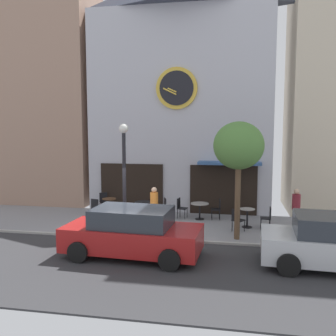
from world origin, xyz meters
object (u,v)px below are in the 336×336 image
at_px(street_lamp, 124,177).
at_px(cafe_chair_right_end, 96,207).
at_px(cafe_table_center_left, 200,207).
at_px(cafe_chair_under_awning, 268,216).
at_px(pedestrian_maroon, 296,209).
at_px(cafe_table_near_curb, 144,206).
at_px(cafe_chair_left_end, 237,219).
at_px(cafe_chair_facing_street, 181,206).
at_px(cafe_table_near_door, 247,215).
at_px(cafe_chair_near_lamp, 163,207).
at_px(street_tree, 239,147).
at_px(cafe_chair_corner, 104,200).
at_px(pedestrian_orange, 154,207).
at_px(parked_car_red, 132,233).
at_px(cafe_table_leftmost, 109,204).
at_px(cafe_chair_by_entrance, 218,208).

height_order(street_lamp, cafe_chair_right_end, street_lamp).
relative_size(cafe_table_center_left, cafe_chair_under_awning, 0.89).
xyz_separation_m(cafe_chair_under_awning, pedestrian_maroon, (1.07, 0.03, 0.33)).
height_order(cafe_table_near_curb, cafe_chair_left_end, cafe_chair_left_end).
xyz_separation_m(cafe_table_center_left, cafe_chair_facing_street, (-0.86, 0.08, -0.01)).
height_order(cafe_table_near_door, cafe_chair_right_end, cafe_chair_right_end).
bearing_deg(cafe_chair_facing_street, cafe_chair_near_lamp, -167.96).
xyz_separation_m(street_tree, cafe_chair_corner, (-6.35, 3.43, -2.85)).
bearing_deg(pedestrian_orange, cafe_chair_near_lamp, 88.34).
bearing_deg(cafe_chair_left_end, parked_car_red, -134.18).
bearing_deg(cafe_chair_near_lamp, cafe_table_leftmost, 176.02).
xyz_separation_m(street_lamp, cafe_chair_left_end, (4.34, 0.69, -1.60)).
relative_size(cafe_chair_left_end, pedestrian_maroon, 0.54).
distance_m(cafe_table_near_door, cafe_chair_by_entrance, 1.66).
relative_size(cafe_chair_facing_street, cafe_chair_near_lamp, 1.00).
distance_m(cafe_chair_right_end, cafe_chair_facing_street, 3.78).
xyz_separation_m(cafe_chair_facing_street, cafe_chair_left_end, (2.49, -1.79, 0.00)).
distance_m(street_lamp, cafe_chair_near_lamp, 3.01).
relative_size(cafe_chair_right_end, cafe_chair_under_awning, 1.00).
distance_m(cafe_table_near_door, cafe_chair_left_end, 0.83).
xyz_separation_m(cafe_chair_corner, cafe_chair_left_end, (6.37, -2.49, 0.00)).
relative_size(cafe_table_near_curb, cafe_chair_corner, 0.88).
bearing_deg(cafe_table_center_left, parked_car_red, -108.00).
height_order(cafe_chair_left_end, cafe_chair_by_entrance, same).
height_order(cafe_table_near_door, cafe_chair_near_lamp, cafe_chair_near_lamp).
relative_size(cafe_chair_under_awning, pedestrian_maroon, 0.54).
bearing_deg(cafe_chair_left_end, street_tree, -90.81).
bearing_deg(cafe_table_leftmost, cafe_chair_by_entrance, 0.34).
relative_size(street_lamp, parked_car_red, 0.96).
relative_size(cafe_table_near_curb, cafe_chair_right_end, 0.88).
height_order(cafe_chair_corner, pedestrian_orange, pedestrian_orange).
bearing_deg(cafe_chair_right_end, cafe_chair_by_entrance, 8.62).
xyz_separation_m(cafe_table_center_left, cafe_chair_by_entrance, (0.78, 0.13, -0.01)).
height_order(street_lamp, parked_car_red, street_lamp).
bearing_deg(cafe_chair_under_awning, pedestrian_orange, -172.66).
distance_m(street_lamp, parked_car_red, 3.19).
bearing_deg(cafe_table_center_left, cafe_chair_facing_street, 174.40).
height_order(cafe_table_near_curb, pedestrian_maroon, pedestrian_maroon).
height_order(street_lamp, cafe_chair_facing_street, street_lamp).
height_order(street_lamp, cafe_table_leftmost, street_lamp).
bearing_deg(cafe_table_center_left, cafe_table_near_curb, -171.11).
xyz_separation_m(cafe_chair_under_awning, cafe_chair_corner, (-7.56, 1.91, 0.00)).
bearing_deg(cafe_chair_left_end, cafe_chair_facing_street, 144.32).
bearing_deg(cafe_chair_near_lamp, street_lamp, -114.99).
bearing_deg(cafe_chair_right_end, cafe_chair_left_end, -9.37).
bearing_deg(pedestrian_maroon, parked_car_red, -144.32).
xyz_separation_m(cafe_chair_by_entrance, pedestrian_orange, (-2.47, -1.83, 0.33)).
bearing_deg(cafe_chair_left_end, cafe_chair_by_entrance, 114.69).
height_order(cafe_chair_under_awning, cafe_chair_corner, same).
bearing_deg(street_tree, parked_car_red, -143.32).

